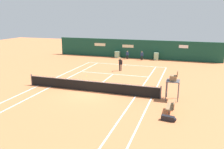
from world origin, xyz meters
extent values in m
plane|color=#C67042|center=(0.00, 0.00, 0.00)|extent=(80.00, 80.00, 0.00)
cube|color=white|center=(0.00, 11.70, 0.00)|extent=(10.60, 0.10, 0.01)
cube|color=white|center=(-5.30, 0.00, 0.00)|extent=(0.10, 23.40, 0.01)
cube|color=white|center=(-4.00, 0.00, 0.00)|extent=(0.10, 23.40, 0.01)
cube|color=white|center=(4.00, 0.00, 0.00)|extent=(0.10, 23.40, 0.01)
cube|color=white|center=(5.30, 0.00, 0.00)|extent=(0.10, 23.40, 0.01)
cube|color=white|center=(0.00, 6.40, 0.00)|extent=(8.00, 0.10, 0.01)
cube|color=white|center=(0.00, 3.20, 0.00)|extent=(0.10, 6.40, 0.01)
cube|color=white|center=(0.00, 11.55, 0.00)|extent=(0.10, 0.24, 0.01)
cylinder|color=#4C4C51|center=(-6.00, 0.00, 0.53)|extent=(0.10, 0.10, 1.07)
cylinder|color=#4C4C51|center=(6.00, 0.00, 0.53)|extent=(0.10, 0.10, 1.07)
cube|color=black|center=(0.00, 0.00, 0.47)|extent=(12.00, 0.03, 0.95)
cube|color=white|center=(0.00, 0.00, 0.92)|extent=(12.00, 0.04, 0.06)
cube|color=#144233|center=(0.00, 17.00, 1.41)|extent=(25.00, 0.24, 2.81)
cube|color=white|center=(7.08, 16.86, 2.08)|extent=(1.27, 0.02, 0.44)
cube|color=beige|center=(-5.63, 16.86, 1.88)|extent=(1.84, 0.02, 0.44)
cube|color=beige|center=(-1.06, 16.86, 1.80)|extent=(1.76, 0.02, 0.44)
cube|color=#8CB793|center=(-2.61, 16.45, 0.51)|extent=(0.68, 0.70, 1.01)
cube|color=#8CB793|center=(3.37, 16.45, 0.55)|extent=(0.62, 0.70, 1.10)
cylinder|color=#47474C|center=(6.41, -0.30, 0.74)|extent=(0.07, 0.07, 1.49)
cylinder|color=#47474C|center=(6.41, 0.60, 0.74)|extent=(0.07, 0.07, 1.49)
cylinder|color=#47474C|center=(7.31, -0.30, 0.74)|extent=(0.07, 0.07, 1.49)
cylinder|color=#47474C|center=(7.31, 0.60, 0.74)|extent=(0.07, 0.07, 1.49)
cylinder|color=#47474C|center=(6.41, 0.15, 0.45)|extent=(0.04, 0.81, 0.04)
cylinder|color=#47474C|center=(6.41, 0.15, 0.89)|extent=(0.04, 0.81, 0.04)
cube|color=#47474C|center=(6.86, 0.15, 1.52)|extent=(1.00, 1.00, 0.06)
cube|color=olive|center=(6.86, 0.15, 1.75)|extent=(0.52, 0.56, 0.40)
cube|color=olive|center=(7.15, 0.15, 2.12)|extent=(0.06, 0.56, 0.45)
cylinder|color=#38383D|center=(6.92, -3.06, 0.19)|extent=(0.06, 0.06, 0.38)
cylinder|color=#38383D|center=(6.92, -1.80, 0.19)|extent=(0.06, 0.06, 0.38)
cube|color=olive|center=(6.92, -2.43, 0.42)|extent=(0.48, 1.42, 0.08)
cube|color=olive|center=(7.19, -2.43, 0.67)|extent=(0.06, 1.42, 0.42)
cube|color=black|center=(6.91, -3.82, 0.16)|extent=(0.83, 0.41, 0.32)
sphere|color=black|center=(7.31, -3.87, 0.16)|extent=(0.29, 0.29, 0.28)
cylinder|color=black|center=(0.36, 8.24, 0.39)|extent=(0.13, 0.13, 0.77)
cylinder|color=black|center=(0.21, 8.17, 0.39)|extent=(0.13, 0.13, 0.77)
cube|color=black|center=(0.29, 8.21, 1.04)|extent=(0.40, 0.33, 0.54)
sphere|color=brown|center=(0.29, 8.21, 1.42)|extent=(0.21, 0.21, 0.21)
cylinder|color=white|center=(0.29, 8.21, 1.49)|extent=(0.20, 0.20, 0.06)
cylinder|color=black|center=(0.48, 8.30, 1.00)|extent=(0.08, 0.08, 0.52)
cylinder|color=brown|center=(0.21, 7.88, 1.26)|extent=(0.31, 0.50, 0.08)
cylinder|color=black|center=(0.33, 7.64, 1.37)|extent=(0.03, 0.03, 0.22)
torus|color=yellow|center=(0.33, 7.64, 1.62)|extent=(0.28, 0.16, 0.30)
cylinder|color=silver|center=(0.33, 7.64, 1.62)|extent=(0.23, 0.12, 0.26)
cylinder|color=black|center=(1.46, 15.65, 0.33)|extent=(0.11, 0.11, 0.66)
cylinder|color=black|center=(1.31, 15.65, 0.33)|extent=(0.11, 0.11, 0.66)
cube|color=navy|center=(1.38, 15.65, 0.89)|extent=(0.30, 0.17, 0.46)
sphere|color=#8C664C|center=(1.38, 15.65, 1.21)|extent=(0.18, 0.18, 0.18)
cylinder|color=navy|center=(1.56, 15.65, 0.86)|extent=(0.07, 0.07, 0.44)
cylinder|color=navy|center=(1.20, 15.65, 0.86)|extent=(0.07, 0.07, 0.44)
cylinder|color=black|center=(-0.74, 15.66, 0.32)|extent=(0.10, 0.10, 0.65)
cylinder|color=black|center=(-0.88, 15.64, 0.32)|extent=(0.10, 0.10, 0.65)
cube|color=navy|center=(-0.81, 15.65, 0.87)|extent=(0.31, 0.20, 0.45)
sphere|color=tan|center=(-0.81, 15.65, 1.19)|extent=(0.18, 0.18, 0.18)
cylinder|color=navy|center=(-0.63, 15.68, 0.84)|extent=(0.07, 0.07, 0.44)
cylinder|color=navy|center=(-0.99, 15.62, 0.84)|extent=(0.07, 0.07, 0.44)
sphere|color=#CCE033|center=(-2.51, 4.69, 0.03)|extent=(0.07, 0.07, 0.07)
camera|label=1|loc=(7.84, -17.72, 6.43)|focal=37.52mm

